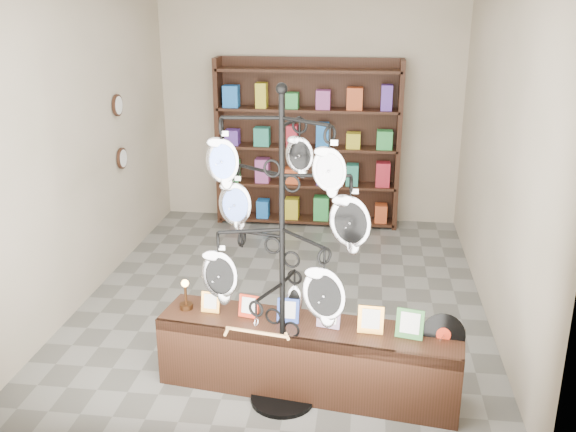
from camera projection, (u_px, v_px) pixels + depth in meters
name	position (u px, v px, depth m)	size (l,w,h in m)	color
ground	(285.00, 295.00, 6.66)	(5.00, 5.00, 0.00)	slate
room_envelope	(285.00, 118.00, 6.06)	(5.00, 5.00, 5.00)	beige
display_tree	(282.00, 230.00, 4.47)	(1.26, 1.23, 2.41)	black
front_shelf	(308.00, 357.00, 4.98)	(2.37, 0.79, 0.82)	black
back_shelving	(308.00, 149.00, 8.48)	(2.42, 0.36, 2.20)	black
wall_clocks	(120.00, 132.00, 7.16)	(0.03, 0.24, 0.84)	black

